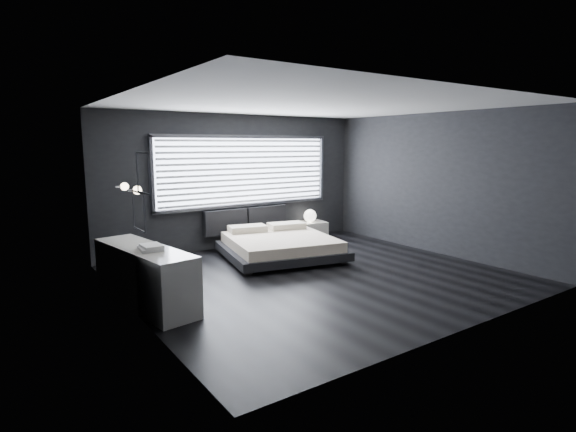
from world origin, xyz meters
TOP-DOWN VIEW (x-y plane):
  - room at (0.00, 0.00)m, footprint 6.04×6.00m
  - window at (0.20, 2.70)m, footprint 4.14×0.09m
  - headboard at (0.14, 2.64)m, footprint 1.96×0.16m
  - sconce_near at (-2.88, 0.05)m, footprint 0.18×0.11m
  - sconce_far at (-2.88, 0.65)m, footprint 0.18×0.11m
  - wall_art_upper at (-2.98, -0.55)m, footprint 0.01×0.48m
  - wall_art_lower at (-2.98, -0.30)m, footprint 0.01×0.48m
  - bed at (0.15, 1.35)m, footprint 2.48×2.40m
  - nightstand at (1.77, 2.50)m, footprint 0.74×0.65m
  - orb_lamp at (1.74, 2.47)m, footprint 0.29×0.29m
  - dresser at (-2.78, 0.26)m, footprint 0.87×2.07m
  - book_stack at (-2.75, 0.03)m, footprint 0.32×0.39m

SIDE VIEW (x-z plane):
  - nightstand at x=1.77m, z-range 0.00..0.39m
  - bed at x=0.15m, z-range -0.02..0.53m
  - dresser at x=-2.78m, z-range 0.00..0.80m
  - orb_lamp at x=1.74m, z-range 0.39..0.68m
  - headboard at x=0.14m, z-range 0.31..0.83m
  - book_stack at x=-2.75m, z-range 0.80..0.88m
  - wall_art_lower at x=-2.98m, z-range 1.14..1.62m
  - room at x=0.00m, z-range 0.00..2.80m
  - sconce_near at x=-2.88m, z-range 1.55..1.66m
  - sconce_far at x=-2.88m, z-range 1.55..1.66m
  - window at x=0.20m, z-range 0.85..2.37m
  - wall_art_upper at x=-2.98m, z-range 1.61..2.09m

